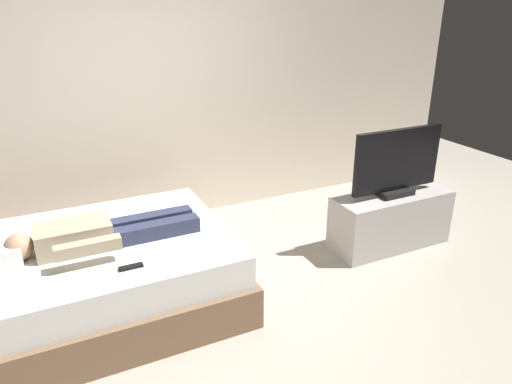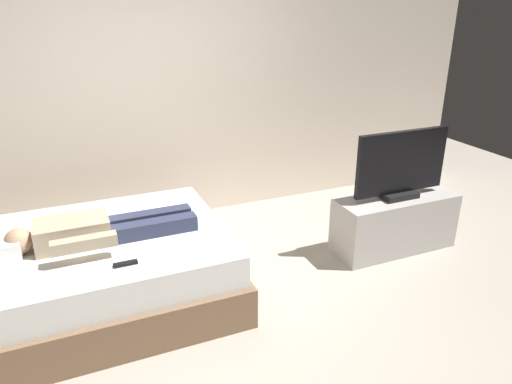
# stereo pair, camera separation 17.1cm
# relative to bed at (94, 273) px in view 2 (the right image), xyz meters

# --- Properties ---
(ground_plane) EXTENTS (10.00, 10.00, 0.00)m
(ground_plane) POSITION_rel_bed_xyz_m (0.77, -0.52, -0.26)
(ground_plane) COLOR #ADA393
(back_wall) EXTENTS (6.40, 0.10, 2.80)m
(back_wall) POSITION_rel_bed_xyz_m (1.17, 1.36, 1.14)
(back_wall) COLOR beige
(back_wall) RESTS_ON ground
(bed) EXTENTS (1.95, 1.45, 0.54)m
(bed) POSITION_rel_bed_xyz_m (0.00, 0.00, 0.00)
(bed) COLOR brown
(bed) RESTS_ON ground
(person) EXTENTS (1.26, 0.46, 0.18)m
(person) POSITION_rel_bed_xyz_m (0.03, -0.06, 0.36)
(person) COLOR tan
(person) RESTS_ON bed
(remote) EXTENTS (0.15, 0.04, 0.02)m
(remote) POSITION_rel_bed_xyz_m (0.18, -0.46, 0.29)
(remote) COLOR black
(remote) RESTS_ON bed
(tv_stand) EXTENTS (1.10, 0.40, 0.50)m
(tv_stand) POSITION_rel_bed_xyz_m (2.54, -0.16, -0.01)
(tv_stand) COLOR #B7B2AD
(tv_stand) RESTS_ON ground
(tv) EXTENTS (0.88, 0.20, 0.59)m
(tv) POSITION_rel_bed_xyz_m (2.54, -0.16, 0.52)
(tv) COLOR black
(tv) RESTS_ON tv_stand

